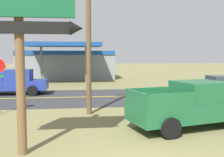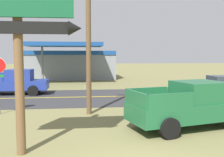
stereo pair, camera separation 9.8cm
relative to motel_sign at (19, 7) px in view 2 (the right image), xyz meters
name	(u,v)px [view 2 (the right image)]	position (x,y,z in m)	size (l,w,h in m)	color
road_asphalt	(104,97)	(3.47, 11.11, -4.48)	(140.00, 8.00, 0.02)	#333335
road_centre_line	(104,97)	(3.47, 11.11, -4.46)	(126.00, 0.20, 0.01)	gold
motel_sign	(19,7)	(0.00, 0.00, 0.00)	(3.57, 0.54, 6.42)	brown
utility_pole	(88,28)	(2.20, 5.54, -0.02)	(1.71, 0.26, 8.39)	brown
gas_station	(68,64)	(0.08, 26.69, -2.54)	(12.00, 11.50, 4.40)	gray
pickup_green_parked_on_lawn	(191,105)	(6.39, 2.40, -3.52)	(5.52, 3.16, 1.96)	#1E6038
pickup_blue_on_road	(15,82)	(-3.35, 13.11, -3.52)	(5.20, 2.24, 1.96)	#233893
car_grey_near_lane	(224,87)	(11.66, 9.11, -3.66)	(4.20, 2.00, 1.64)	slate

